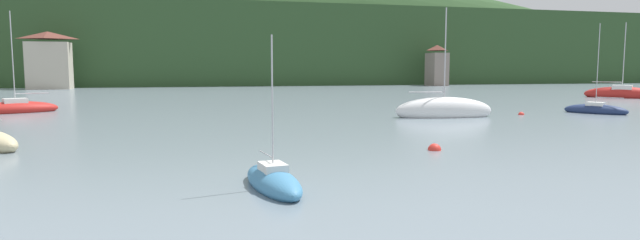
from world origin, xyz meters
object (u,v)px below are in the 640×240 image
at_px(shore_building_westcentral, 49,61).
at_px(sailboat_far_9, 16,109).
at_px(sailboat_mid_8, 273,181).
at_px(mooring_buoy_far, 521,115).
at_px(shore_building_central, 437,66).
at_px(mooring_buoy_near, 434,150).
at_px(sailboat_far_3, 444,111).
at_px(sailboat_far_5, 622,94).
at_px(sailboat_far_7, 595,110).

xyz_separation_m(shore_building_westcentral, sailboat_far_9, (10.34, -52.20, -4.57)).
relative_size(sailboat_mid_8, mooring_buoy_far, 10.52).
height_order(shore_building_central, mooring_buoy_near, shore_building_central).
xyz_separation_m(sailboat_far_3, mooring_buoy_near, (-7.78, -13.92, -0.47)).
xyz_separation_m(sailboat_mid_8, mooring_buoy_near, (8.06, 5.38, -0.22)).
relative_size(sailboat_far_5, mooring_buoy_far, 21.19).
bearing_deg(sailboat_mid_8, sailboat_far_5, 118.57).
bearing_deg(shore_building_central, sailboat_far_5, -88.81).
bearing_deg(sailboat_far_5, shore_building_westcentral, -162.26).
height_order(sailboat_far_7, sailboat_mid_8, sailboat_far_7).
xyz_separation_m(sailboat_far_9, mooring_buoy_far, (39.14, -11.78, -0.34)).
xyz_separation_m(shore_building_central, sailboat_mid_8, (-48.20, -84.00, -3.97)).
bearing_deg(mooring_buoy_far, sailboat_far_9, 163.25).
bearing_deg(mooring_buoy_near, shore_building_central, 62.96).
height_order(sailboat_far_3, sailboat_far_7, sailboat_far_3).
xyz_separation_m(shore_building_westcentral, sailboat_far_7, (56.07, -64.36, -4.63)).
xyz_separation_m(sailboat_mid_8, mooring_buoy_far, (22.64, 19.53, -0.22)).
height_order(shore_building_westcentral, sailboat_mid_8, shore_building_westcentral).
bearing_deg(sailboat_far_3, sailboat_mid_8, -123.32).
bearing_deg(mooring_buoy_far, sailboat_far_7, -3.34).
relative_size(shore_building_westcentral, shore_building_central, 1.17).
xyz_separation_m(sailboat_far_9, mooring_buoy_near, (24.56, -25.93, -0.34)).
height_order(sailboat_far_5, mooring_buoy_near, sailboat_far_5).
distance_m(sailboat_far_3, sailboat_far_7, 13.39).
height_order(shore_building_westcentral, sailboat_far_7, shore_building_westcentral).
bearing_deg(sailboat_mid_8, mooring_buoy_far, 122.67).
relative_size(sailboat_far_5, sailboat_far_9, 1.13).
distance_m(mooring_buoy_near, mooring_buoy_far, 20.32).
height_order(mooring_buoy_near, mooring_buoy_far, mooring_buoy_near).
height_order(shore_building_central, sailboat_far_3, shore_building_central).
bearing_deg(shore_building_central, mooring_buoy_far, -111.62).
relative_size(sailboat_far_3, sailboat_mid_8, 1.78).
bearing_deg(sailboat_far_7, shore_building_central, -47.84).
relative_size(mooring_buoy_near, mooring_buoy_far, 1.30).
height_order(sailboat_far_5, mooring_buoy_far, sailboat_far_5).
bearing_deg(sailboat_mid_8, shore_building_central, 142.04).
height_order(sailboat_far_7, mooring_buoy_far, sailboat_far_7).
distance_m(sailboat_far_3, sailboat_mid_8, 24.97).
distance_m(sailboat_mid_8, sailboat_far_9, 35.39).
bearing_deg(shore_building_westcentral, shore_building_central, 0.38).
distance_m(sailboat_far_7, sailboat_far_9, 47.31).
distance_m(sailboat_far_3, mooring_buoy_near, 15.95).
xyz_separation_m(sailboat_far_3, mooring_buoy_far, (6.81, 0.23, -0.47)).
bearing_deg(sailboat_far_7, shore_building_westcentral, 9.53).
bearing_deg(mooring_buoy_near, sailboat_mid_8, -146.28).
distance_m(sailboat_far_9, mooring_buoy_near, 35.72).
bearing_deg(shore_building_westcentral, sailboat_far_3, -56.39).
height_order(sailboat_far_3, sailboat_far_9, sailboat_far_9).
distance_m(shore_building_westcentral, sailboat_far_5, 89.42).
height_order(sailboat_mid_8, mooring_buoy_far, sailboat_mid_8).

